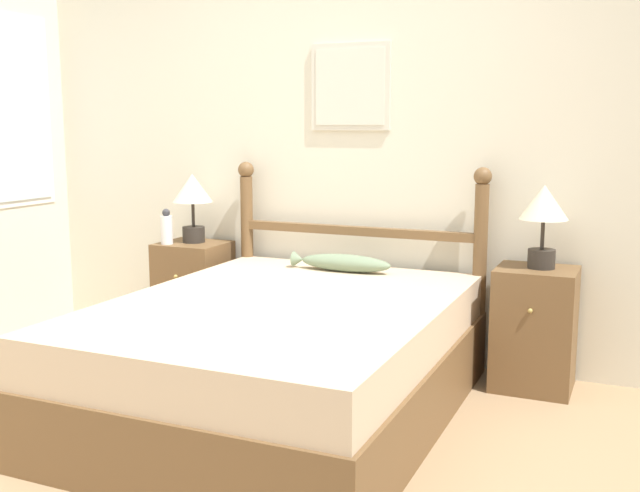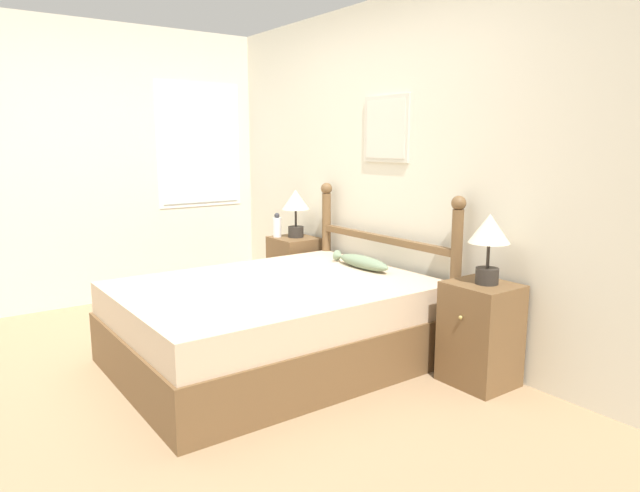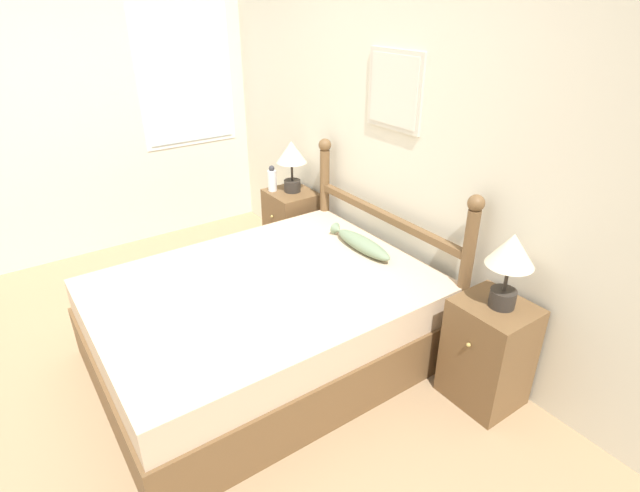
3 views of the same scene
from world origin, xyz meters
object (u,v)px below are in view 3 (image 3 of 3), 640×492
Objects in this scene: bed at (266,321)px; fish_pillow at (361,243)px; nightstand_left at (292,226)px; nightstand_right at (488,353)px; table_lamp_left at (292,157)px; bottle at (272,179)px; table_lamp_right at (511,257)px.

fish_pillow is (-0.00, 0.77, 0.33)m from bed.
nightstand_left is at bearing 140.79° from bed.
nightstand_right is (2.09, 0.00, 0.00)m from nightstand_left.
nightstand_right reaches higher than bed.
fish_pillow is (1.05, -0.10, -0.33)m from table_lamp_left.
nightstand_left is 2.09m from nightstand_right.
table_lamp_right is at bearing 3.16° from bottle.
table_lamp_left and table_lamp_right have the same top height.
bottle is at bearing -178.65° from fish_pillow.
bed is 1.35m from nightstand_left.
table_lamp_right is (1.06, 0.87, 0.66)m from bed.
table_lamp_left is (-0.00, 0.02, 0.62)m from nightstand_left.
nightstand_left is at bearing -179.66° from table_lamp_right.
bottle is (-0.11, -0.13, -0.20)m from table_lamp_left.
table_lamp_right reaches higher than fish_pillow.
table_lamp_left is 0.26m from bottle.
nightstand_left is 2.92× the size of bottle.
bottle is at bearing -135.87° from nightstand_left.
bed is 4.73× the size of table_lamp_right.
bed is 3.16× the size of nightstand_right.
table_lamp_right is at bearing 5.11° from fish_pillow.
bottle is at bearing -177.14° from nightstand_right.
fish_pillow is (-1.05, -0.08, 0.29)m from nightstand_right.
table_lamp_left reaches higher than nightstand_right.
table_lamp_left reaches higher than nightstand_left.
table_lamp_right is 2.23m from bottle.
nightstand_left is 1.09× the size of fish_pillow.
table_lamp_right reaches higher than nightstand_right.
bottle is 1.16m from fish_pillow.
bed is at bearing -140.79° from nightstand_right.
bottle is at bearing 147.33° from bed.
bed is 3.16× the size of nightstand_left.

